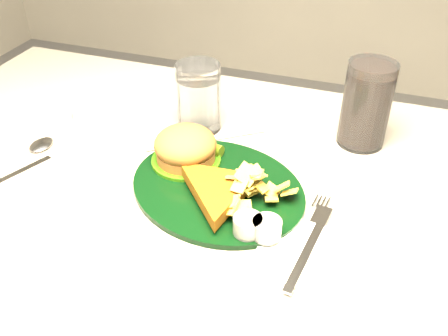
# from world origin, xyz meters

# --- Properties ---
(dinner_plate) EXTENTS (0.36, 0.33, 0.06)m
(dinner_plate) POSITION_xyz_m (0.03, 0.01, 0.78)
(dinner_plate) COLOR black
(dinner_plate) RESTS_ON table
(water_glass) EXTENTS (0.09, 0.09, 0.12)m
(water_glass) POSITION_xyz_m (-0.07, 0.18, 0.81)
(water_glass) COLOR white
(water_glass) RESTS_ON table
(cola_glass) EXTENTS (0.09, 0.09, 0.15)m
(cola_glass) POSITION_xyz_m (0.22, 0.22, 0.82)
(cola_glass) COLOR black
(cola_glass) RESTS_ON table
(fork_napkin) EXTENTS (0.15, 0.19, 0.01)m
(fork_napkin) POSITION_xyz_m (0.18, -0.08, 0.76)
(fork_napkin) COLOR white
(fork_napkin) RESTS_ON table
(spoon) EXTENTS (0.10, 0.17, 0.01)m
(spoon) POSITION_xyz_m (-0.29, -0.06, 0.76)
(spoon) COLOR silver
(spoon) RESTS_ON table
(ramekin) EXTENTS (0.05, 0.05, 0.02)m
(ramekin) POSITION_xyz_m (-0.29, 0.13, 0.76)
(ramekin) COLOR white
(ramekin) RESTS_ON table
(wrapped_straw) EXTENTS (0.22, 0.19, 0.01)m
(wrapped_straw) POSITION_xyz_m (-0.04, 0.14, 0.75)
(wrapped_straw) COLOR silver
(wrapped_straw) RESTS_ON table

